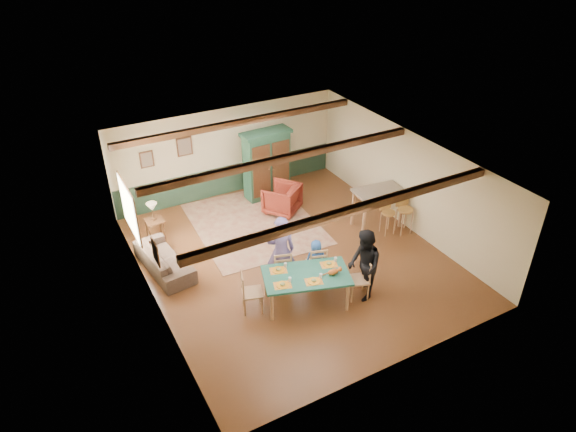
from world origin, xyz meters
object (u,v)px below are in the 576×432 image
dining_chair_end_left (252,292)px  armoire (267,164)px  person_woman (364,265)px  counter_table (377,208)px  dining_table (306,289)px  dining_chair_far_right (317,263)px  cat (333,271)px  table_lamp (153,212)px  person_man (281,251)px  dining_chair_far_left (282,267)px  dining_chair_end_right (358,279)px  end_table (155,229)px  person_child (316,260)px  armchair (282,199)px  sofa (164,259)px  bar_stool_right (405,214)px  bar_stool_left (388,217)px

dining_chair_end_left → armoire: (2.61, 4.48, 0.55)m
person_woman → counter_table: person_woman is taller
armoire → dining_table: bearing=-109.9°
dining_chair_far_right → cat: 0.95m
person_woman → dining_chair_end_left: bearing=-90.0°
dining_table → table_lamp: table_lamp is taller
dining_chair_far_right → person_man: size_ratio=0.55×
armoire → dining_chair_far_left: bearing=-115.2°
dining_chair_end_left → cat: 1.81m
dining_table → dining_chair_end_right: (1.14, -0.37, 0.10)m
table_lamp → counter_table: counter_table is taller
dining_chair_far_right → table_lamp: size_ratio=1.96×
dining_chair_end_left → person_woman: bearing=-90.0°
dining_table → dining_chair_far_right: bearing=43.0°
dining_table → end_table: 4.73m
person_woman → counter_table: size_ratio=1.29×
dining_chair_end_right → cat: (-0.63, 0.09, 0.38)m
dining_table → person_woman: bearing=-18.0°
dining_chair_end_left → person_man: person_man is taller
dining_chair_end_left → person_child: size_ratio=0.95×
armchair → counter_table: (1.92, -1.93, 0.13)m
dining_chair_end_left → table_lamp: table_lamp is taller
sofa → person_child: bearing=-131.0°
cat → counter_table: size_ratio=0.28×
bar_stool_right → table_lamp: bearing=160.6°
table_lamp → sofa: bearing=-98.2°
dining_table → dining_chair_far_right: dining_chair_far_right is taller
dining_chair_end_left → dining_chair_end_right: same height
cat → end_table: bearing=139.1°
armchair → end_table: (-3.60, 0.41, -0.15)m
dining_chair_far_right → bar_stool_left: bearing=-145.3°
sofa → counter_table: 5.81m
dining_chair_end_right → end_table: size_ratio=1.79×
dining_chair_end_right → dining_chair_far_right: bearing=-133.8°
dining_chair_far_left → sofa: (-2.23, 1.88, -0.20)m
dining_chair_end_left → table_lamp: 3.97m
dining_chair_far_left → bar_stool_left: size_ratio=0.97×
armoire → bar_stool_left: 3.96m
armoire → cat: bearing=-103.6°
counter_table → bar_stool_right: 0.76m
dining_chair_end_right → table_lamp: bearing=-125.9°
dining_chair_far_right → person_child: 0.09m
table_lamp → bar_stool_right: bar_stool_right is taller
end_table → bar_stool_right: bearing=-26.3°
counter_table → bar_stool_left: counter_table is taller
dining_chair_far_left → bar_stool_right: bar_stool_right is taller
armoire → counter_table: (1.86, -3.00, -0.49)m
armoire → dining_chair_far_right: bearing=-104.2°
cat → armoire: size_ratio=0.18×
dining_chair_end_left → cat: size_ratio=2.64×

